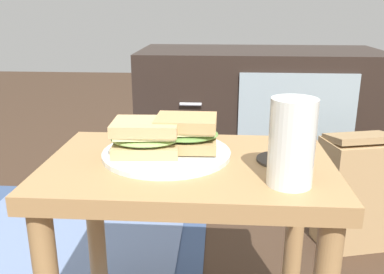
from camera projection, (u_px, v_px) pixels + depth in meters
name	position (u px, v px, depth m)	size (l,w,h in m)	color
side_table	(189.00, 203.00, 0.85)	(0.56, 0.36, 0.46)	#A37A4C
tv_cabinet	(257.00, 120.00, 1.76)	(0.96, 0.46, 0.58)	black
area_rug	(67.00, 244.00, 1.37)	(0.90, 0.86, 0.01)	#384C72
plate	(167.00, 153.00, 0.85)	(0.26, 0.26, 0.01)	silver
sandwich_front	(146.00, 137.00, 0.83)	(0.15, 0.11, 0.07)	tan
sandwich_back	(186.00, 133.00, 0.85)	(0.13, 0.11, 0.07)	tan
beer_glass	(292.00, 143.00, 0.69)	(0.08, 0.08, 0.15)	silver
coaster	(281.00, 160.00, 0.82)	(0.09, 0.09, 0.01)	#332D28
paper_bag	(354.00, 192.00, 1.33)	(0.24, 0.19, 0.38)	tan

